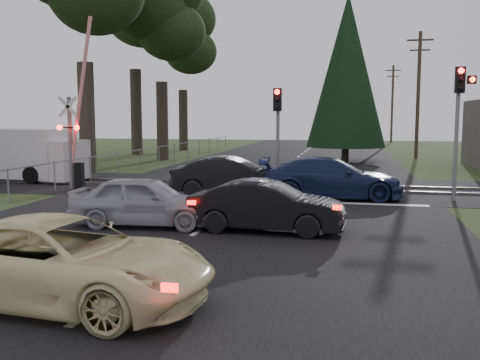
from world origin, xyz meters
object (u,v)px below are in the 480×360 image
(crossing_signal, at_px, (75,140))
(traffic_signal_right, at_px, (460,107))
(cream_coupe, at_px, (62,261))
(white_van, at_px, (22,154))
(blue_sedan, at_px, (330,178))
(dark_car_far, at_px, (233,177))
(traffic_signal_center, at_px, (277,121))
(dark_hatchback, at_px, (267,207))
(silver_car, at_px, (145,201))
(utility_pole_mid, at_px, (418,93))
(utility_pole_far, at_px, (392,102))

(crossing_signal, relative_size, traffic_signal_right, 1.48)
(crossing_signal, distance_m, cream_coupe, 14.36)
(white_van, bearing_deg, blue_sedan, -5.93)
(white_van, bearing_deg, traffic_signal_right, -2.79)
(blue_sedan, bearing_deg, dark_car_far, 89.32)
(crossing_signal, distance_m, traffic_signal_right, 14.88)
(traffic_signal_right, xyz_separation_m, dark_car_far, (-7.98, -0.52, -2.57))
(traffic_signal_center, height_order, cream_coupe, traffic_signal_center)
(dark_hatchback, height_order, blue_sedan, blue_sedan)
(dark_hatchback, bearing_deg, dark_car_far, 23.31)
(traffic_signal_center, height_order, silver_car, traffic_signal_center)
(cream_coupe, distance_m, dark_car_far, 11.81)
(utility_pole_mid, relative_size, utility_pole_far, 1.00)
(silver_car, xyz_separation_m, dark_car_far, (1.19, 5.77, 0.06))
(silver_car, distance_m, blue_sedan, 7.74)
(white_van, bearing_deg, utility_pole_mid, 47.26)
(cream_coupe, relative_size, dark_hatchback, 1.23)
(traffic_signal_right, xyz_separation_m, cream_coupe, (-8.16, -12.33, -2.63))
(traffic_signal_center, bearing_deg, white_van, 173.41)
(traffic_signal_right, height_order, silver_car, traffic_signal_right)
(traffic_signal_right, bearing_deg, traffic_signal_center, 169.59)
(crossing_signal, distance_m, traffic_signal_center, 8.36)
(crossing_signal, height_order, dark_hatchback, crossing_signal)
(traffic_signal_right, distance_m, traffic_signal_center, 6.68)
(utility_pole_mid, xyz_separation_m, dark_hatchback, (-6.73, -26.86, -4.06))
(utility_pole_mid, relative_size, white_van, 1.41)
(traffic_signal_right, xyz_separation_m, white_van, (-18.85, 2.62, -2.09))
(utility_pole_mid, xyz_separation_m, silver_car, (-10.12, -26.82, -4.04))
(utility_pole_mid, height_order, dark_car_far, utility_pole_mid)
(utility_pole_mid, xyz_separation_m, cream_coupe, (-9.11, -32.86, -4.04))
(traffic_signal_right, xyz_separation_m, blue_sedan, (-4.39, -0.20, -2.56))
(dark_hatchback, bearing_deg, utility_pole_mid, -11.49)
(dark_car_far, bearing_deg, traffic_signal_right, -89.48)
(traffic_signal_center, xyz_separation_m, white_van, (-12.30, 1.42, -1.58))
(crossing_signal, distance_m, utility_pole_far, 47.96)
(utility_pole_mid, distance_m, silver_car, 28.95)
(white_van, bearing_deg, silver_car, -37.51)
(crossing_signal, distance_m, dark_car_far, 7.02)
(utility_pole_far, xyz_separation_m, blue_sedan, (-5.34, -45.73, -3.97))
(traffic_signal_center, xyz_separation_m, utility_pole_mid, (7.50, 19.32, 1.92))
(traffic_signal_center, height_order, white_van, traffic_signal_center)
(blue_sedan, bearing_deg, utility_pole_far, -12.41)
(traffic_signal_center, distance_m, white_van, 12.48)
(dark_car_far, bearing_deg, blue_sedan, -88.16)
(dark_hatchback, bearing_deg, cream_coupe, 160.93)
(traffic_signal_right, xyz_separation_m, traffic_signal_center, (-6.55, 1.20, -0.51))
(silver_car, height_order, blue_sedan, blue_sedan)
(utility_pole_mid, height_order, white_van, utility_pole_mid)
(cream_coupe, xyz_separation_m, blue_sedan, (3.77, 12.13, 0.07))
(crossing_signal, xyz_separation_m, dark_hatchback, (9.04, -6.64, -1.40))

